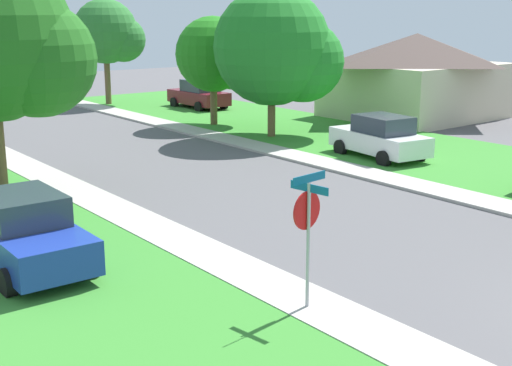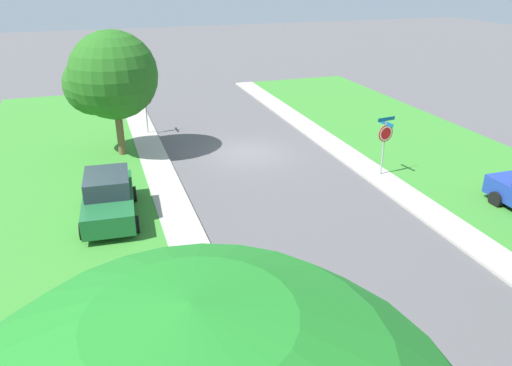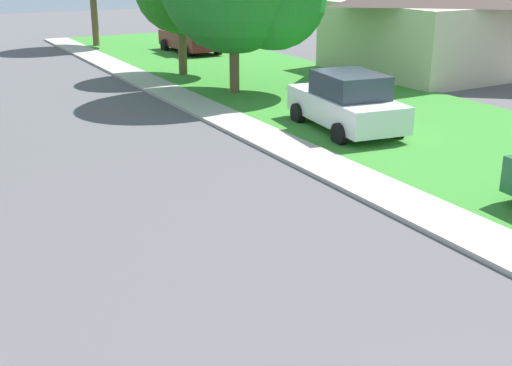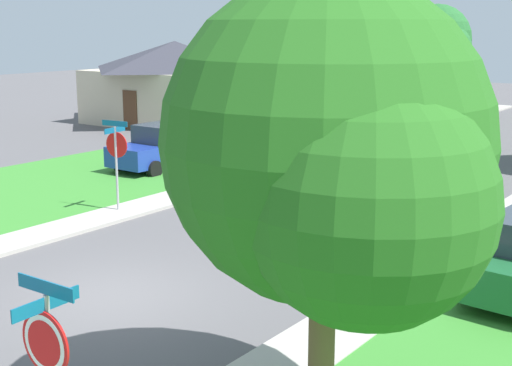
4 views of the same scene
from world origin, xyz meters
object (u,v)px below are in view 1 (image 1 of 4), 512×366
tree_across_left (2,43)px  tree_across_right (280,51)px  car_maroon_behind_trees (199,94)px  tree_sidewalk_mid (218,57)px  house_right_setback (415,74)px  car_white_across_road (380,137)px  stop_sign_far_corner (308,219)px  car_blue_kerbside_mid (25,232)px  tree_sidewalk_far (110,34)px

tree_across_left → tree_across_right: bearing=12.7°
car_maroon_behind_trees → tree_across_right: bearing=-103.1°
tree_sidewalk_mid → tree_across_left: (-13.25, -7.65, 1.28)m
tree_across_left → house_right_setback: size_ratio=0.81×
tree_across_right → car_white_across_road: bearing=-89.1°
stop_sign_far_corner → car_white_across_road: stop_sign_far_corner is taller
tree_across_right → car_blue_kerbside_mid: bearing=-147.9°
stop_sign_far_corner → tree_across_left: bearing=97.1°
car_maroon_behind_trees → house_right_setback: bearing=-53.6°
car_maroon_behind_trees → tree_across_left: 21.38m
tree_across_left → stop_sign_far_corner: bearing=-82.9°
tree_sidewalk_mid → tree_across_left: bearing=-150.0°
car_blue_kerbside_mid → tree_across_right: bearing=32.1°
car_white_across_road → tree_sidewalk_far: bearing=92.6°
stop_sign_far_corner → tree_sidewalk_mid: bearing=59.6°
tree_sidewalk_far → car_blue_kerbside_mid: bearing=-120.1°
stop_sign_far_corner → tree_sidewalk_far: (11.08, 30.76, 2.53)m
car_white_across_road → stop_sign_far_corner: bearing=-142.8°
car_maroon_behind_trees → tree_sidewalk_mid: (-2.71, -6.02, 2.65)m
stop_sign_far_corner → car_white_across_road: (12.04, 9.12, -1.01)m
tree_sidewalk_mid → tree_across_right: tree_across_right is taller
car_maroon_behind_trees → car_blue_kerbside_mid: bearing=-131.4°
tree_across_right → tree_across_left: bearing=-167.3°
car_blue_kerbside_mid → tree_across_right: size_ratio=0.63×
stop_sign_far_corner → car_maroon_behind_trees: bearing=60.9°
stop_sign_far_corner → tree_across_left: 12.72m
tree_sidewalk_mid → house_right_setback: bearing=-22.3°
car_maroon_behind_trees → tree_sidewalk_mid: tree_sidewalk_mid is taller
car_white_across_road → tree_across_left: bearing=166.9°
car_white_across_road → tree_sidewalk_mid: (-0.32, 10.82, 2.65)m
stop_sign_far_corner → car_maroon_behind_trees: 29.72m
tree_across_left → house_right_setback: 23.88m
tree_across_left → tree_sidewalk_mid: bearing=30.0°
car_maroon_behind_trees → stop_sign_far_corner: bearing=-119.1°
car_white_across_road → tree_across_right: 6.94m
car_blue_kerbside_mid → house_right_setback: bearing=21.6°
stop_sign_far_corner → house_right_setback: (21.98, 15.73, 0.49)m
car_maroon_behind_trees → tree_across_left: (-15.95, -13.68, 3.92)m
tree_sidewalk_mid → tree_sidewalk_far: (-0.64, 10.82, 0.90)m
tree_sidewalk_mid → house_right_setback: size_ratio=0.60×
car_blue_kerbside_mid → tree_across_right: 18.52m
tree_sidewalk_mid → car_blue_kerbside_mid: bearing=-136.8°
tree_sidewalk_far → tree_across_left: (-12.60, -18.47, 0.38)m
tree_across_right → tree_across_left: size_ratio=0.91×
stop_sign_far_corner → car_white_across_road: size_ratio=0.62×
house_right_setback → stop_sign_far_corner: bearing=-144.4°
car_blue_kerbside_mid → tree_sidewalk_far: 29.30m
car_white_across_road → house_right_setback: size_ratio=0.48×
car_white_across_road → tree_across_left: tree_across_left is taller
stop_sign_far_corner → tree_sidewalk_far: size_ratio=0.42×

